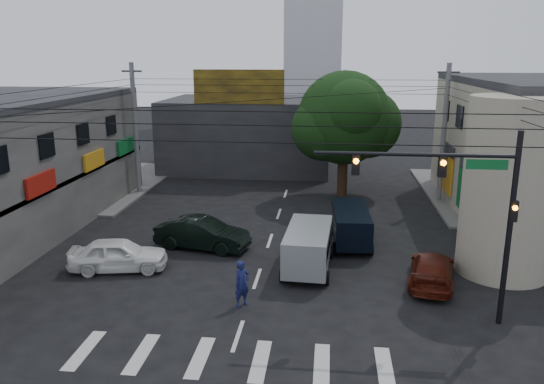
% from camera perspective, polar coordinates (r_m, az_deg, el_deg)
% --- Properties ---
extents(ground, '(160.00, 160.00, 0.00)m').
position_cam_1_polar(ground, '(22.16, -2.33, -11.38)').
color(ground, black).
rests_on(ground, ground).
extents(sidewalk_far_left, '(16.00, 16.00, 0.15)m').
position_cam_1_polar(sidewalk_far_left, '(44.23, -22.33, 0.90)').
color(sidewalk_far_left, '#514F4C').
rests_on(sidewalk_far_left, ground).
extents(sidewalk_far_right, '(16.00, 16.00, 0.15)m').
position_cam_1_polar(sidewalk_far_right, '(41.67, 27.09, -0.41)').
color(sidewalk_far_right, '#514F4C').
rests_on(sidewalk_far_right, ground).
extents(corner_column, '(4.00, 4.00, 8.00)m').
position_cam_1_polar(corner_column, '(25.63, 24.16, 0.44)').
color(corner_column, gray).
rests_on(corner_column, ground).
extents(building_far, '(14.00, 10.00, 6.00)m').
position_cam_1_polar(building_far, '(46.72, -2.48, 6.31)').
color(building_far, '#232326').
rests_on(building_far, ground).
extents(billboard, '(7.00, 0.30, 2.60)m').
position_cam_1_polar(billboard, '(41.47, -3.59, 11.23)').
color(billboard, olive).
rests_on(billboard, building_far).
extents(street_tree, '(6.40, 6.40, 8.70)m').
position_cam_1_polar(street_tree, '(36.95, 7.78, 7.87)').
color(street_tree, black).
rests_on(street_tree, ground).
extents(traffic_gantry, '(7.10, 0.35, 7.20)m').
position_cam_1_polar(traffic_gantry, '(19.89, 19.94, -0.47)').
color(traffic_gantry, black).
rests_on(traffic_gantry, ground).
extents(utility_pole_far_left, '(0.32, 0.32, 9.20)m').
position_cam_1_polar(utility_pole_far_left, '(38.52, -14.48, 6.51)').
color(utility_pole_far_left, '#59595B').
rests_on(utility_pole_far_left, ground).
extents(utility_pole_far_right, '(0.32, 0.32, 9.20)m').
position_cam_1_polar(utility_pole_far_right, '(36.81, 17.98, 5.90)').
color(utility_pole_far_right, '#59595B').
rests_on(utility_pole_far_right, ground).
extents(dark_sedan, '(3.54, 5.47, 1.59)m').
position_cam_1_polar(dark_sedan, '(27.46, -7.50, -4.47)').
color(dark_sedan, black).
rests_on(dark_sedan, ground).
extents(white_compact, '(3.36, 5.07, 1.51)m').
position_cam_1_polar(white_compact, '(25.59, -16.19, -6.47)').
color(white_compact, white).
rests_on(white_compact, ground).
extents(maroon_sedan, '(3.59, 5.22, 1.31)m').
position_cam_1_polar(maroon_sedan, '(24.26, 16.79, -7.96)').
color(maroon_sedan, '#4B140A').
rests_on(maroon_sedan, ground).
extents(silver_minivan, '(4.81, 2.41, 1.98)m').
position_cam_1_polar(silver_minivan, '(24.62, 3.91, -6.16)').
color(silver_minivan, '#919498').
rests_on(silver_minivan, ground).
extents(navy_van, '(4.86, 2.25, 1.87)m').
position_cam_1_polar(navy_van, '(28.15, 8.45, -3.72)').
color(navy_van, black).
rests_on(navy_van, ground).
extents(traffic_officer, '(1.13, 1.13, 1.88)m').
position_cam_1_polar(traffic_officer, '(21.22, -3.25, -9.81)').
color(traffic_officer, '#15194A').
rests_on(traffic_officer, ground).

